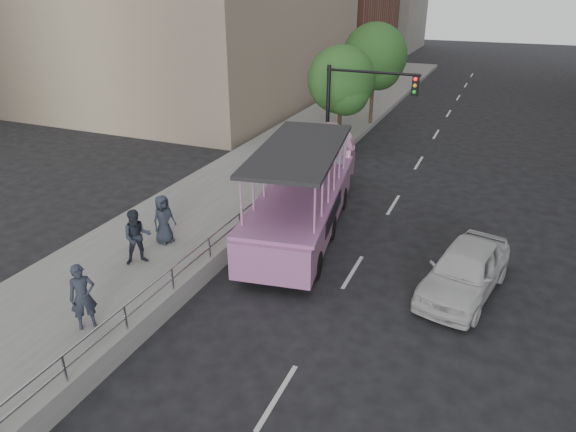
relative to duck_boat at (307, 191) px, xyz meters
name	(u,v)px	position (x,y,z in m)	size (l,w,h in m)	color
ground	(274,335)	(1.76, -6.98, -1.29)	(160.00, 160.00, 0.00)	black
sidewalk	(251,179)	(-3.99, 3.02, -1.14)	(5.50, 80.00, 0.30)	gray
kerb_wall	(210,262)	(-1.36, -4.98, -0.81)	(0.24, 30.00, 0.36)	gray
guardrail	(209,244)	(-1.36, -4.98, -0.14)	(0.07, 22.00, 0.71)	#B8B9BD
duck_boat	(307,191)	(0.00, 0.00, 0.00)	(4.13, 10.71, 3.47)	black
car	(465,270)	(6.14, -2.83, -0.52)	(1.82, 4.52, 1.54)	silver
pedestrian_near	(83,297)	(-2.75, -8.91, -0.07)	(0.67, 0.44, 1.83)	#262C38
pedestrian_mid	(137,237)	(-3.64, -5.58, -0.07)	(0.89, 0.70, 1.84)	#262C38
pedestrian_far	(164,219)	(-3.72, -4.06, -0.12)	(0.85, 0.55, 1.74)	#262C38
parking_sign	(290,169)	(-1.02, 0.75, 0.53)	(0.10, 0.66, 2.92)	black
traffic_signal	(353,105)	(0.05, 5.52, 2.21)	(4.20, 0.32, 5.20)	black
street_tree_near	(343,83)	(-1.54, 8.94, 2.53)	(3.52, 3.52, 5.72)	#392A1A
street_tree_far	(376,59)	(-1.34, 14.94, 3.02)	(3.97, 3.97, 6.45)	#392A1A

